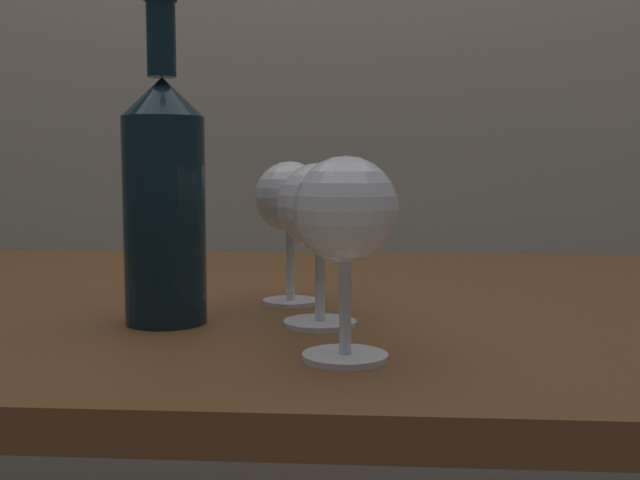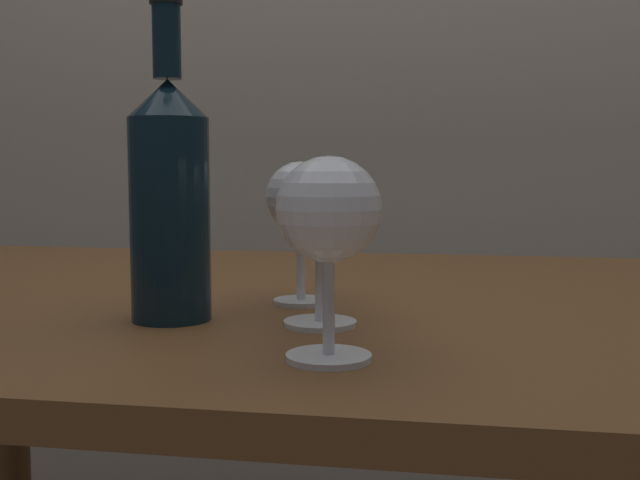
{
  "view_description": "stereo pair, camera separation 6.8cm",
  "coord_description": "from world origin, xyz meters",
  "px_view_note": "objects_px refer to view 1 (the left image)",
  "views": [
    {
      "loc": [
        0.11,
        -0.84,
        0.85
      ],
      "look_at": [
        0.06,
        -0.17,
        0.79
      ],
      "focal_mm": 42.66,
      "sensor_mm": 36.0,
      "label": 1
    },
    {
      "loc": [
        0.17,
        -0.83,
        0.85
      ],
      "look_at": [
        0.06,
        -0.17,
        0.79
      ],
      "focal_mm": 42.66,
      "sensor_mm": 36.0,
      "label": 2
    }
  ],
  "objects_px": {
    "wine_glass_rose": "(320,212)",
    "wine_glass_pinot": "(290,200)",
    "wine_glass_cabernet": "(346,214)",
    "wine_bottle": "(164,195)"
  },
  "relations": [
    {
      "from": "wine_glass_pinot",
      "to": "wine_bottle",
      "type": "height_order",
      "value": "wine_bottle"
    },
    {
      "from": "wine_glass_rose",
      "to": "wine_bottle",
      "type": "bearing_deg",
      "value": 178.65
    },
    {
      "from": "wine_glass_cabernet",
      "to": "wine_glass_pinot",
      "type": "relative_size",
      "value": 1.02
    },
    {
      "from": "wine_glass_rose",
      "to": "wine_glass_pinot",
      "type": "bearing_deg",
      "value": 110.08
    },
    {
      "from": "wine_glass_cabernet",
      "to": "wine_glass_rose",
      "type": "xyz_separation_m",
      "value": [
        -0.03,
        0.12,
        -0.01
      ]
    },
    {
      "from": "wine_glass_rose",
      "to": "wine_bottle",
      "type": "distance_m",
      "value": 0.14
    },
    {
      "from": "wine_glass_pinot",
      "to": "wine_bottle",
      "type": "xyz_separation_m",
      "value": [
        -0.1,
        -0.1,
        0.01
      ]
    },
    {
      "from": "wine_glass_rose",
      "to": "wine_bottle",
      "type": "xyz_separation_m",
      "value": [
        -0.14,
        0.0,
        0.01
      ]
    },
    {
      "from": "wine_glass_pinot",
      "to": "wine_bottle",
      "type": "distance_m",
      "value": 0.15
    },
    {
      "from": "wine_glass_rose",
      "to": "wine_glass_cabernet",
      "type": "bearing_deg",
      "value": -77.14
    }
  ]
}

